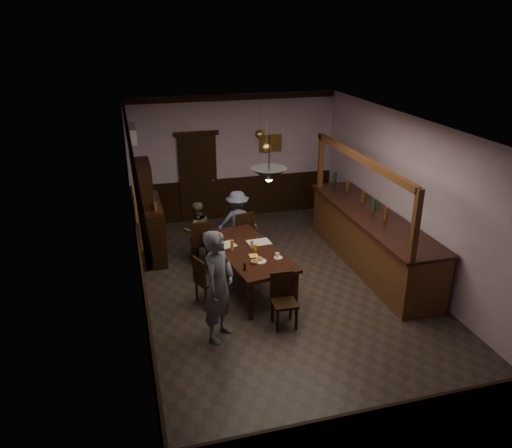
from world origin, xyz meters
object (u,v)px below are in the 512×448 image
object	(u,v)px
person_seated_right	(238,221)
pendant_iron	(269,175)
chair_far_right	(243,231)
person_seated_left	(197,230)
person_standing	(219,286)
sideboard	(148,219)
chair_near	(283,297)
soda_can	(256,248)
bar_counter	(371,238)
pendant_brass_mid	(266,148)
chair_far_left	(201,240)
dining_table	(248,253)
coffee_cup	(277,255)
pendant_brass_far	(259,134)
chair_side	(205,279)

from	to	relation	value
person_seated_right	pendant_iron	bearing A→B (deg)	93.96
chair_far_right	person_seated_left	xyz separation A→B (m)	(-0.94, 0.12, 0.08)
person_standing	sideboard	xyz separation A→B (m)	(-0.82, 3.24, -0.09)
pendant_iron	chair_near	bearing A→B (deg)	-78.70
soda_can	pendant_iron	xyz separation A→B (m)	(0.03, -0.68, 1.56)
soda_can	bar_counter	bearing A→B (deg)	7.30
chair_near	pendant_brass_mid	xyz separation A→B (m)	(0.43, 2.48, 1.81)
bar_counter	chair_far_right	bearing A→B (deg)	154.30
chair_far_left	pendant_brass_mid	xyz separation A→B (m)	(1.34, -0.01, 1.80)
person_seated_left	dining_table	bearing A→B (deg)	108.90
chair_far_left	pendant_iron	bearing A→B (deg)	114.19
person_seated_left	pendant_brass_mid	world-z (taller)	pendant_brass_mid
coffee_cup	sideboard	xyz separation A→B (m)	(-2.05, 2.28, 0.00)
coffee_cup	person_seated_right	bearing A→B (deg)	86.59
chair_near	pendant_brass_far	size ratio (longest dim) A/B	1.09
soda_can	person_seated_right	bearing A→B (deg)	87.49
person_seated_right	sideboard	world-z (taller)	sideboard
person_standing	person_seated_left	bearing A→B (deg)	36.62
person_standing	pendant_brass_far	xyz separation A→B (m)	(1.69, 3.77, 1.40)
chair_side	pendant_brass_mid	bearing A→B (deg)	-66.34
soda_can	sideboard	bearing A→B (deg)	131.96
sideboard	pendant_brass_far	bearing A→B (deg)	11.85
dining_table	chair_near	bearing A→B (deg)	-79.64
chair_near	pendant_brass_far	xyz separation A→B (m)	(0.63, 3.67, 1.81)
sideboard	person_seated_right	bearing A→B (deg)	-7.24
bar_counter	chair_far_left	bearing A→B (deg)	163.27
chair_far_right	pendant_brass_mid	distance (m)	1.83
chair_near	coffee_cup	distance (m)	0.94
coffee_cup	pendant_iron	distance (m)	1.63
chair_near	person_standing	bearing A→B (deg)	-172.80
person_seated_right	chair_far_right	bearing A→B (deg)	105.17
chair_far_left	person_seated_right	world-z (taller)	person_seated_right
chair_far_right	person_seated_left	world-z (taller)	person_seated_left
pendant_iron	soda_can	bearing A→B (deg)	92.44
soda_can	bar_counter	size ratio (longest dim) A/B	0.03
pendant_brass_far	chair_far_left	bearing A→B (deg)	-142.53
chair_near	sideboard	world-z (taller)	sideboard
dining_table	chair_far_left	xyz separation A→B (m)	(-0.67, 1.18, -0.18)
bar_counter	person_seated_left	bearing A→B (deg)	159.14
soda_can	pendant_brass_far	size ratio (longest dim) A/B	0.15
chair_near	chair_side	world-z (taller)	chair_near
chair_side	person_seated_right	distance (m)	2.24
person_standing	pendant_iron	distance (m)	1.87
chair_far_left	person_seated_right	size ratio (longest dim) A/B	0.70
chair_far_right	chair_side	bearing A→B (deg)	45.95
bar_counter	pendant_brass_mid	bearing A→B (deg)	152.96
pendant_brass_far	pendant_brass_mid	bearing A→B (deg)	-99.54
chair_side	soda_can	size ratio (longest dim) A/B	7.29
person_seated_right	person_standing	bearing A→B (deg)	76.62
person_seated_right	coffee_cup	distance (m)	2.06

